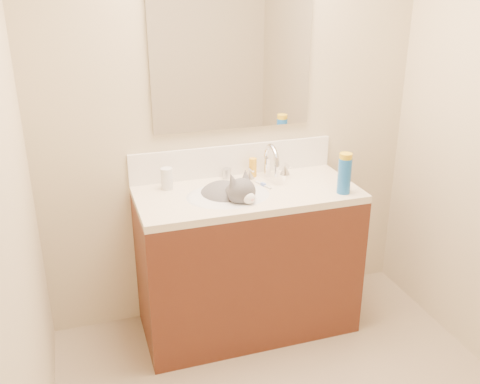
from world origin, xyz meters
TOP-DOWN VIEW (x-y plane):
  - room_shell at (0.00, 0.00)m, footprint 2.24×2.54m
  - vanity_cabinet at (0.00, 0.97)m, footprint 1.20×0.55m
  - counter_slab at (0.00, 0.97)m, footprint 1.20×0.55m
  - basin at (-0.12, 0.94)m, footprint 0.45×0.36m
  - faucet at (0.18, 1.11)m, footprint 0.28×0.20m
  - cat at (-0.12, 0.97)m, footprint 0.40×0.43m
  - backsplash at (0.00, 1.24)m, footprint 1.20×0.02m
  - mirror at (0.00, 1.24)m, footprint 0.90×0.02m
  - pill_bottle at (-0.41, 1.14)m, footprint 0.08×0.08m
  - pill_label at (-0.41, 1.14)m, footprint 0.08×0.08m
  - silver_jar at (-0.05, 1.19)m, footprint 0.07×0.07m
  - amber_bottle at (0.10, 1.18)m, footprint 0.05×0.05m
  - toothbrush at (0.11, 1.02)m, footprint 0.05×0.13m
  - toothbrush_head at (0.11, 1.02)m, footprint 0.02×0.03m
  - spray_can at (0.48, 0.79)m, footprint 0.07×0.07m
  - spray_cap at (0.48, 0.79)m, footprint 0.07×0.07m

SIDE VIEW (x-z plane):
  - vanity_cabinet at x=0.00m, z-range 0.00..0.82m
  - basin at x=-0.12m, z-range 0.72..0.86m
  - cat at x=-0.12m, z-range 0.67..0.99m
  - counter_slab at x=0.00m, z-range 0.82..0.86m
  - toothbrush at x=0.11m, z-range 0.86..0.87m
  - toothbrush_head at x=0.11m, z-range 0.86..0.88m
  - silver_jar at x=-0.05m, z-range 0.86..0.92m
  - pill_label at x=-0.41m, z-range 0.89..0.93m
  - amber_bottle at x=0.10m, z-range 0.86..0.97m
  - pill_bottle at x=-0.41m, z-range 0.86..0.98m
  - faucet at x=0.18m, z-range 0.84..1.05m
  - backsplash at x=0.00m, z-range 0.86..1.04m
  - spray_can at x=0.48m, z-range 0.86..1.05m
  - spray_cap at x=0.48m, z-range 1.04..1.08m
  - room_shell at x=0.00m, z-range 0.23..2.75m
  - mirror at x=0.00m, z-range 1.14..1.94m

